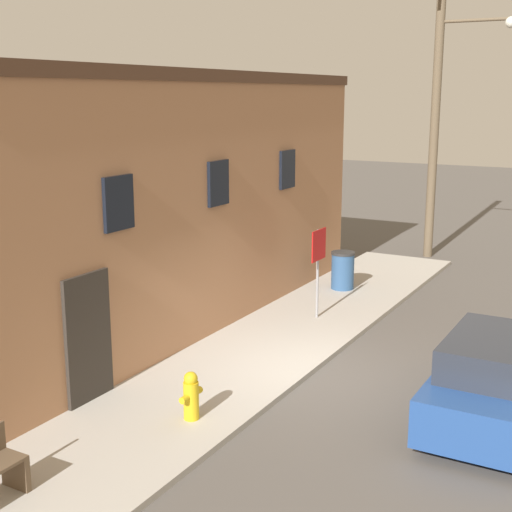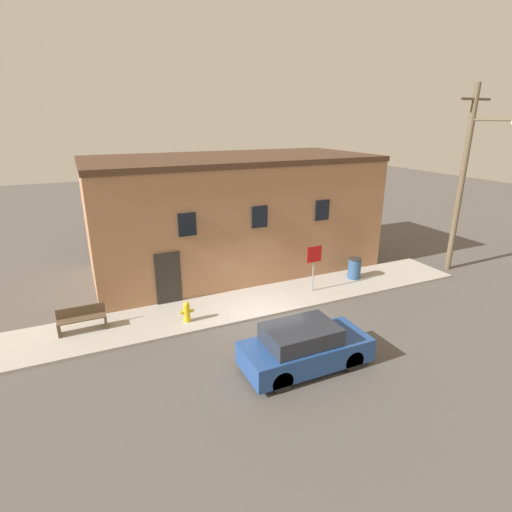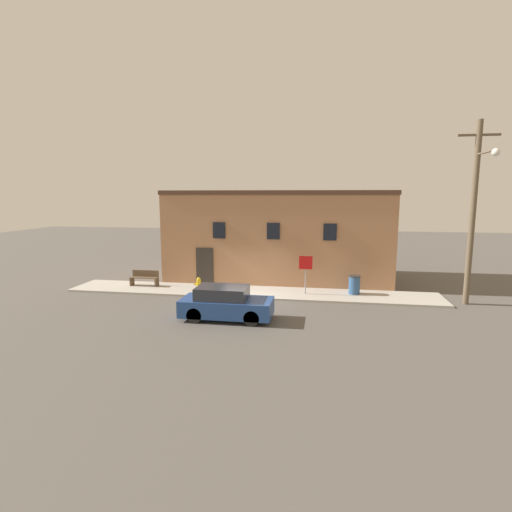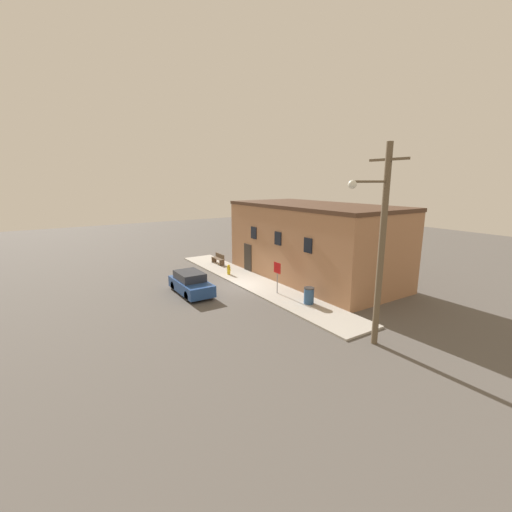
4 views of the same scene
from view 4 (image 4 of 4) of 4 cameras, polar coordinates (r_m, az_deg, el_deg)
ground_plane at (r=23.37m, az=-3.15°, el=-5.03°), size 80.00×80.00×0.00m
sidewalk at (r=24.00m, az=-0.41°, el=-4.41°), size 19.56×2.63×0.10m
brick_building at (r=25.16m, az=9.35°, el=2.42°), size 13.17×6.25×5.40m
fire_hydrant at (r=25.83m, az=-4.57°, el=-2.24°), size 0.50×0.24×0.76m
stop_sign at (r=21.24m, az=3.56°, el=-2.65°), size 0.68×0.06×1.98m
bench at (r=29.17m, az=-6.28°, el=-0.47°), size 1.56×0.44×0.85m
trash_bin at (r=19.92m, az=8.81°, el=-6.53°), size 0.60×0.60×0.95m
utility_pole at (r=14.95m, az=19.99°, el=2.20°), size 1.80×2.27×8.50m
parked_car at (r=22.01m, az=-10.81°, el=-4.53°), size 3.81×1.65×1.39m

